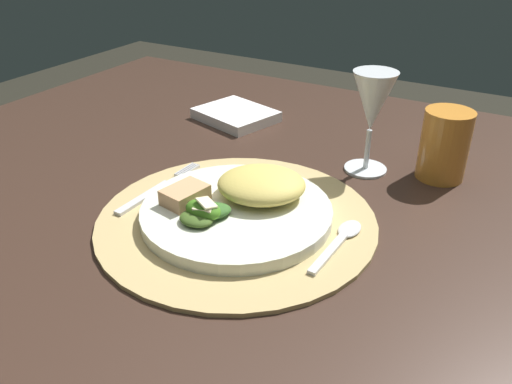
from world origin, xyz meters
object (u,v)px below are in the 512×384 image
(spoon, at_px, (343,237))
(wine_glass, at_px, (372,105))
(dining_table, at_px, (287,254))
(fork, at_px, (156,190))
(amber_tumbler, at_px, (444,145))
(napkin, at_px, (236,115))
(dinner_plate, at_px, (237,212))

(spoon, relative_size, wine_glass, 0.82)
(dining_table, relative_size, fork, 7.93)
(wine_glass, xyz_separation_m, amber_tumbler, (0.10, 0.03, -0.05))
(napkin, height_order, wine_glass, wine_glass)
(fork, distance_m, spoon, 0.27)
(fork, height_order, napkin, napkin)
(wine_glass, bearing_deg, spoon, -77.97)
(spoon, bearing_deg, dinner_plate, -169.96)
(dining_table, height_order, amber_tumbler, amber_tumbler)
(napkin, bearing_deg, amber_tumbler, -6.95)
(dinner_plate, distance_m, amber_tumbler, 0.33)
(dinner_plate, bearing_deg, wine_glass, 67.63)
(fork, relative_size, napkin, 1.24)
(fork, distance_m, amber_tumbler, 0.42)
(dinner_plate, relative_size, napkin, 1.79)
(napkin, distance_m, wine_glass, 0.31)
(napkin, bearing_deg, dinner_plate, -57.85)
(dinner_plate, distance_m, fork, 0.14)
(dinner_plate, height_order, wine_glass, wine_glass)
(spoon, distance_m, napkin, 0.44)
(fork, bearing_deg, wine_glass, 44.42)
(dinner_plate, relative_size, wine_glass, 1.59)
(dinner_plate, bearing_deg, amber_tumbler, 52.87)
(fork, height_order, spoon, spoon)
(amber_tumbler, bearing_deg, spoon, -104.40)
(fork, bearing_deg, dinner_plate, -1.06)
(dining_table, bearing_deg, fork, -146.68)
(dinner_plate, xyz_separation_m, spoon, (0.14, 0.02, -0.01))
(dinner_plate, height_order, amber_tumbler, amber_tumbler)
(wine_glass, bearing_deg, napkin, 164.19)
(dining_table, height_order, fork, fork)
(napkin, bearing_deg, fork, -79.24)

